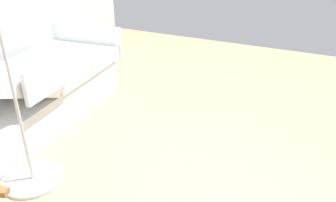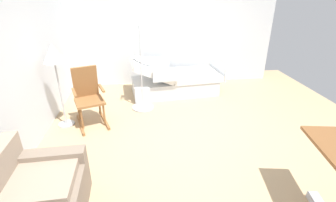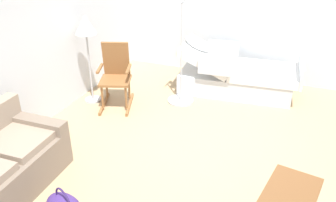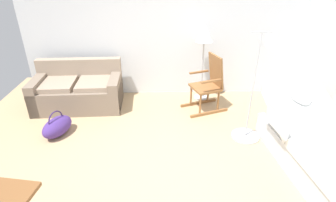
# 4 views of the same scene
# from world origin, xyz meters

# --- Properties ---
(ground_plane) EXTENTS (6.74, 6.74, 0.00)m
(ground_plane) POSITION_xyz_m (0.00, 0.00, 0.00)
(ground_plane) COLOR tan
(back_wall) EXTENTS (5.60, 0.10, 2.70)m
(back_wall) POSITION_xyz_m (0.00, 2.52, 1.35)
(back_wall) COLOR silver
(back_wall) RESTS_ON ground
(hospital_bed) EXTENTS (1.16, 2.17, 0.99)m
(hospital_bed) POSITION_xyz_m (1.97, 0.02, 0.30)
(hospital_bed) COLOR silver
(hospital_bed) RESTS_ON ground
(couch) EXTENTS (1.63, 0.91, 0.85)m
(couch) POSITION_xyz_m (-1.70, 1.91, 0.31)
(couch) COLOR #7D6C5C
(couch) RESTS_ON ground
(rocking_chair) EXTENTS (0.87, 0.70, 1.05)m
(rocking_chair) POSITION_xyz_m (0.76, 1.75, 0.50)
(rocking_chair) COLOR brown
(rocking_chair) RESTS_ON ground
(floor_lamp) EXTENTS (0.34, 0.34, 1.48)m
(floor_lamp) POSITION_xyz_m (0.69, 2.19, 1.23)
(floor_lamp) COLOR #B2B5BA
(floor_lamp) RESTS_ON ground
(duffel_bag) EXTENTS (0.52, 0.64, 0.43)m
(duffel_bag) POSITION_xyz_m (-1.79, 0.92, 0.15)
(duffel_bag) COLOR #472D7A
(duffel_bag) RESTS_ON ground
(iv_pole) EXTENTS (0.44, 0.44, 1.69)m
(iv_pole) POSITION_xyz_m (1.23, 0.78, 0.25)
(iv_pole) COLOR #B2B5BA
(iv_pole) RESTS_ON ground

